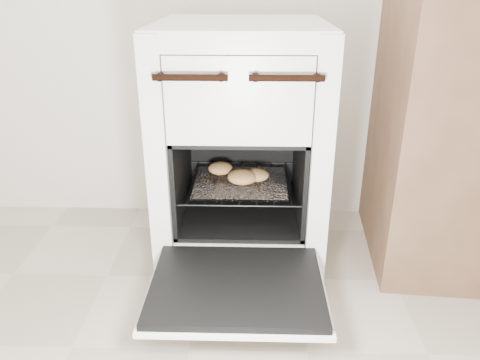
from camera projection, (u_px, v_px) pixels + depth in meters
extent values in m
cube|color=silver|center=(241.00, 149.00, 1.62)|extent=(0.54, 0.58, 0.83)
cylinder|color=black|center=(190.00, 78.00, 1.22)|extent=(0.20, 0.02, 0.02)
cylinder|color=black|center=(287.00, 78.00, 1.22)|extent=(0.20, 0.02, 0.02)
cube|color=black|center=(237.00, 285.00, 1.28)|extent=(0.47, 0.36, 0.02)
cube|color=silver|center=(237.00, 290.00, 1.29)|extent=(0.49, 0.38, 0.01)
cylinder|color=black|center=(184.00, 181.00, 1.60)|extent=(0.01, 0.38, 0.01)
cylinder|color=black|center=(298.00, 183.00, 1.59)|extent=(0.01, 0.38, 0.01)
cylinder|color=black|center=(239.00, 206.00, 1.43)|extent=(0.39, 0.01, 0.01)
cylinder|color=black|center=(242.00, 163.00, 1.76)|extent=(0.39, 0.01, 0.01)
cylinder|color=black|center=(193.00, 182.00, 1.60)|extent=(0.01, 0.36, 0.01)
cylinder|color=black|center=(209.00, 182.00, 1.59)|extent=(0.01, 0.36, 0.01)
cylinder|color=black|center=(225.00, 182.00, 1.59)|extent=(0.01, 0.36, 0.01)
cylinder|color=black|center=(241.00, 182.00, 1.59)|extent=(0.01, 0.36, 0.01)
cylinder|color=black|center=(256.00, 182.00, 1.59)|extent=(0.01, 0.36, 0.01)
cylinder|color=black|center=(272.00, 182.00, 1.59)|extent=(0.01, 0.36, 0.01)
cylinder|color=black|center=(288.00, 183.00, 1.59)|extent=(0.01, 0.36, 0.01)
cube|color=silver|center=(240.00, 183.00, 1.57)|extent=(0.31, 0.27, 0.01)
ellipsoid|color=tan|center=(240.00, 178.00, 1.56)|extent=(0.11, 0.11, 0.03)
ellipsoid|color=tan|center=(242.00, 177.00, 1.56)|extent=(0.11, 0.11, 0.04)
ellipsoid|color=tan|center=(220.00, 168.00, 1.63)|extent=(0.12, 0.12, 0.04)
ellipsoid|color=tan|center=(256.00, 175.00, 1.58)|extent=(0.10, 0.10, 0.04)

